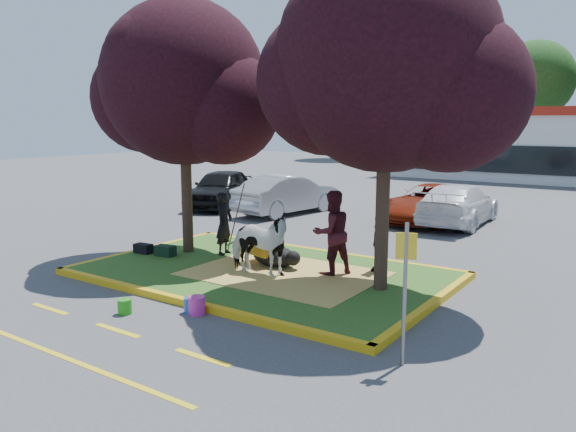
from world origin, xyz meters
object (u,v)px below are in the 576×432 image
Objects in this scene: calf at (274,256)px; car_black at (221,188)px; handler at (224,224)px; wheelbarrow at (262,246)px; cow at (258,244)px; bucket_pink at (197,305)px; bucket_green at (125,307)px; bucket_blue at (191,305)px; car_silver at (287,194)px; sign_post at (405,280)px.

car_black is at bearing 136.45° from calf.
handler is 0.92× the size of wheelbarrow.
cow is 2.51m from bucket_pink.
bucket_green is at bearing -146.26° from bucket_pink.
wheelbarrow is 3.34m from bucket_blue.
calf is at bearing 16.39° from wheelbarrow.
wheelbarrow reaches higher than bucket_pink.
handler reaches higher than car_silver.
bucket_blue is (2.20, -3.52, -0.81)m from handler.
car_silver is at bearing 109.81° from bucket_green.
bucket_pink is (2.35, -3.52, -0.79)m from handler.
bucket_blue is at bearing 180.00° from bucket_pink.
wheelbarrow is at bearing 86.47° from bucket_green.
bucket_pink is at bearing -58.53° from wheelbarrow.
cow is 9.51m from car_silver.
bucket_pink is at bearing 0.00° from bucket_blue.
bucket_green is 0.82× the size of bucket_pink.
car_black is at bearing 29.02° from handler.
cow is at bearing -132.46° from handler.
cow reaches higher than bucket_green.
car_silver reaches higher than wheelbarrow.
handler is at bearing -68.35° from car_black.
wheelbarrow is at bearing 28.56° from cow.
handler is 0.75× the size of sign_post.
bucket_blue is 13.38m from car_black.
cow is 1.44× the size of calf.
calf is at bearing 131.01° from car_silver.
car_silver is (-4.33, 7.35, 0.15)m from wheelbarrow.
handler reaches higher than bucket_green.
cow is 0.97m from calf.
calf is 0.25× the size of car_silver.
handler is 4.52m from bucket_green.
bucket_green is 12.06m from car_silver.
bucket_green is at bearing -142.46° from bucket_blue.
calf is 0.41m from wheelbarrow.
sign_post is at bearing -35.67° from calf.
bucket_green is at bearing 118.30° from car_silver.
bucket_pink is 11.81m from car_silver.
sign_post reaches higher than bucket_pink.
bucket_blue is (0.98, 0.76, 0.00)m from bucket_green.
calf is at bearing -111.87° from handler.
sign_post reaches higher than wheelbarrow.
car_black is (-12.59, 10.32, -0.52)m from sign_post.
cow reaches higher than bucket_blue.
sign_post is 0.46× the size of car_black.
handler is at bearing 123.78° from bucket_pink.
handler is 9.26m from car_black.
bucket_green is 1.24m from bucket_blue.
calf is 10.76m from car_black.
handler is 1.54m from wheelbarrow.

